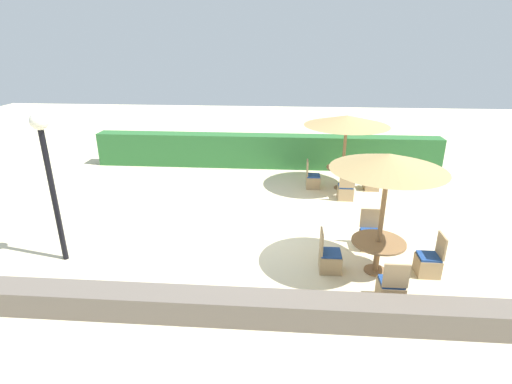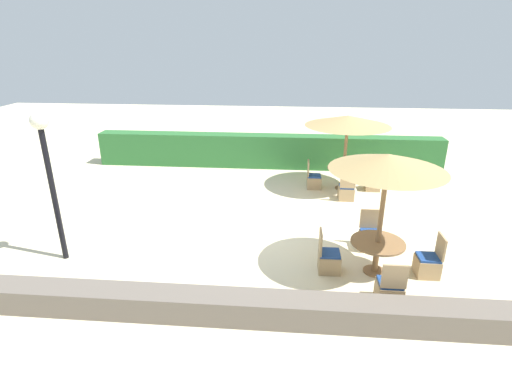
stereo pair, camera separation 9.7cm
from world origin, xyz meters
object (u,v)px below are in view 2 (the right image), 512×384
at_px(patio_chair_front_right_south, 389,291).
at_px(round_table_front_right, 377,248).
at_px(parasol_back_right, 348,121).
at_px(patio_chair_back_right_south, 346,192).
at_px(patio_chair_front_right_west, 328,260).
at_px(patio_chair_back_right_east, 373,182).
at_px(parasol_front_right, 388,163).
at_px(patio_chair_front_right_east, 428,264).
at_px(round_table_back_right, 344,172).
at_px(patio_chair_back_right_west, 314,180).
at_px(patio_chair_front_right_north, 369,238).
at_px(lamp_post, 47,159).

bearing_deg(patio_chair_front_right_south, round_table_front_right, 93.08).
relative_size(parasol_back_right, patio_chair_back_right_south, 2.88).
height_order(patio_chair_front_right_west, patio_chair_back_right_east, same).
bearing_deg(patio_chair_front_right_west, parasol_front_right, 92.03).
xyz_separation_m(parasol_front_right, parasol_back_right, (-0.11, 5.04, -0.18)).
distance_m(round_table_front_right, patio_chair_front_right_east, 1.12).
relative_size(patio_chair_front_right_south, round_table_back_right, 0.87).
bearing_deg(patio_chair_front_right_south, parasol_back_right, 91.56).
xyz_separation_m(round_table_front_right, round_table_back_right, (-0.11, 5.04, -0.00)).
xyz_separation_m(patio_chair_front_right_east, patio_chair_back_right_west, (-2.15, 5.07, 0.00)).
distance_m(parasol_front_right, parasol_back_right, 5.05).
bearing_deg(patio_chair_back_right_south, patio_chair_back_right_west, 135.08).
height_order(patio_chair_front_right_north, patio_chair_back_right_west, same).
distance_m(patio_chair_front_right_west, patio_chair_back_right_west, 5.07).
height_order(patio_chair_front_right_south, patio_chair_back_right_east, same).
relative_size(parasol_front_right, patio_chair_back_right_south, 2.82).
bearing_deg(patio_chair_front_right_east, round_table_back_right, 13.16).
distance_m(round_table_front_right, round_table_back_right, 5.05).
bearing_deg(patio_chair_front_right_south, patio_chair_back_right_west, 100.48).
xyz_separation_m(lamp_post, round_table_back_right, (6.80, 5.05, -1.77)).
bearing_deg(patio_chair_back_right_west, patio_chair_front_right_east, 22.98).
bearing_deg(lamp_post, patio_chair_back_right_south, 31.08).
relative_size(lamp_post, round_table_front_right, 2.96).
height_order(patio_chair_front_right_north, patio_chair_front_right_east, same).
distance_m(patio_chair_back_right_east, patio_chair_back_right_south, 1.34).
bearing_deg(round_table_back_right, parasol_front_right, -88.76).
bearing_deg(patio_chair_front_right_east, lamp_post, 89.85).
relative_size(lamp_post, patio_chair_front_right_north, 3.57).
xyz_separation_m(parasol_front_right, patio_chair_back_right_south, (-0.12, 4.09, -2.18)).
distance_m(patio_chair_front_right_north, patio_chair_front_right_west, 1.49).
bearing_deg(patio_chair_front_right_south, round_table_back_right, 91.56).
bearing_deg(patio_chair_front_right_south, patio_chair_back_right_south, 91.96).
relative_size(round_table_front_right, patio_chair_front_right_east, 1.21).
xyz_separation_m(lamp_post, round_table_front_right, (6.91, 0.01, -1.77)).
bearing_deg(patio_chair_back_right_east, lamp_post, 122.83).
relative_size(lamp_post, patio_chair_back_right_east, 3.57).
relative_size(round_table_back_right, patio_chair_back_right_west, 1.15).
distance_m(patio_chair_back_right_east, patio_chair_back_right_west, 1.93).
relative_size(parasol_front_right, round_table_front_right, 2.33).
relative_size(round_table_back_right, patio_chair_back_right_south, 1.15).
xyz_separation_m(patio_chair_back_right_east, patio_chair_back_right_west, (-1.93, 0.03, 0.00)).
xyz_separation_m(parasol_back_right, patio_chair_back_right_south, (-0.01, -0.96, -2.00)).
relative_size(round_table_front_right, patio_chair_back_right_south, 1.21).
xyz_separation_m(patio_chair_front_right_west, patio_chair_back_right_south, (0.87, 4.12, 0.00)).
xyz_separation_m(patio_chair_front_right_east, parasol_back_right, (-1.19, 5.07, 2.00)).
distance_m(parasol_front_right, patio_chair_back_right_east, 5.53).
bearing_deg(patio_chair_front_right_north, patio_chair_front_right_west, 45.42).
distance_m(lamp_post, patio_chair_back_right_south, 8.20).
xyz_separation_m(patio_chair_front_right_south, patio_chair_back_right_south, (-0.18, 5.14, 0.00)).
distance_m(lamp_post, parasol_back_right, 8.48).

